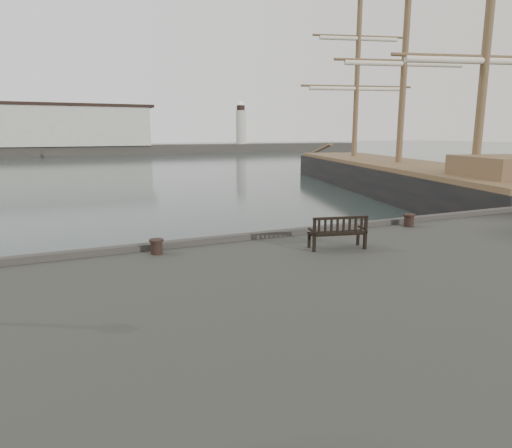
{
  "coord_description": "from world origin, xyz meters",
  "views": [
    {
      "loc": [
        -6.27,
        -12.92,
        4.86
      ],
      "look_at": [
        -0.54,
        -0.5,
        2.1
      ],
      "focal_mm": 32.0,
      "sensor_mm": 36.0,
      "label": 1
    }
  ],
  "objects_px": {
    "bollard_right": "(409,220)",
    "tall_ship_main": "(397,183)",
    "bollard_left": "(157,247)",
    "bench": "(337,238)"
  },
  "relations": [
    {
      "from": "tall_ship_main",
      "to": "bollard_right",
      "type": "bearing_deg",
      "value": -114.92
    },
    {
      "from": "bench",
      "to": "tall_ship_main",
      "type": "relative_size",
      "value": 0.05
    },
    {
      "from": "bollard_right",
      "to": "tall_ship_main",
      "type": "bearing_deg",
      "value": 49.23
    },
    {
      "from": "bench",
      "to": "bollard_right",
      "type": "xyz_separation_m",
      "value": [
        4.13,
        1.55,
        -0.08
      ]
    },
    {
      "from": "bollard_left",
      "to": "bench",
      "type": "bearing_deg",
      "value": -18.09
    },
    {
      "from": "tall_ship_main",
      "to": "bench",
      "type": "bearing_deg",
      "value": -119.51
    },
    {
      "from": "bollard_left",
      "to": "bollard_right",
      "type": "distance_m",
      "value": 8.99
    },
    {
      "from": "bollard_right",
      "to": "tall_ship_main",
      "type": "xyz_separation_m",
      "value": [
        14.69,
        17.03,
        -1.09
      ]
    },
    {
      "from": "bollard_right",
      "to": "tall_ship_main",
      "type": "height_order",
      "value": "tall_ship_main"
    },
    {
      "from": "bollard_left",
      "to": "tall_ship_main",
      "type": "relative_size",
      "value": 0.01
    }
  ]
}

